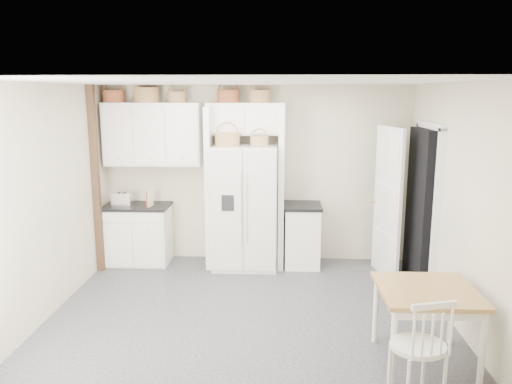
{
  "coord_description": "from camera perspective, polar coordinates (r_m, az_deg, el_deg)",
  "views": [
    {
      "loc": [
        0.34,
        -5.32,
        2.48
      ],
      "look_at": [
        0.06,
        0.4,
        1.35
      ],
      "focal_mm": 35.0,
      "sensor_mm": 36.0,
      "label": 1
    }
  ],
  "objects": [
    {
      "name": "floor",
      "position": [
        5.88,
        -0.83,
        -13.73
      ],
      "size": [
        4.5,
        4.5,
        0.0
      ],
      "primitive_type": "plane",
      "color": "#282730",
      "rests_on": "ground"
    },
    {
      "name": "ceiling",
      "position": [
        5.33,
        -0.91,
        12.49
      ],
      "size": [
        4.5,
        4.5,
        0.0
      ],
      "primitive_type": "plane",
      "color": "white",
      "rests_on": "wall_back"
    },
    {
      "name": "wall_back",
      "position": [
        7.43,
        0.1,
        2.06
      ],
      "size": [
        4.5,
        0.0,
        4.5
      ],
      "primitive_type": "plane",
      "rotation": [
        1.57,
        0.0,
        0.0
      ],
      "color": "beige",
      "rests_on": "floor"
    },
    {
      "name": "wall_left",
      "position": [
        6.04,
        -22.71,
        -0.96
      ],
      "size": [
        0.0,
        4.0,
        4.0
      ],
      "primitive_type": "plane",
      "rotation": [
        1.57,
        0.0,
        1.57
      ],
      "color": "beige",
      "rests_on": "floor"
    },
    {
      "name": "wall_right",
      "position": [
        5.78,
        22.01,
        -1.41
      ],
      "size": [
        0.0,
        4.0,
        4.0
      ],
      "primitive_type": "plane",
      "rotation": [
        1.57,
        0.0,
        -1.57
      ],
      "color": "beige",
      "rests_on": "floor"
    },
    {
      "name": "refrigerator",
      "position": [
        7.15,
        -1.24,
        -1.71
      ],
      "size": [
        0.91,
        0.73,
        1.76
      ],
      "primitive_type": "cube",
      "color": "silver",
      "rests_on": "floor"
    },
    {
      "name": "base_cab_left",
      "position": [
        7.61,
        -13.29,
        -4.81
      ],
      "size": [
        0.91,
        0.57,
        0.84
      ],
      "primitive_type": "cube",
      "color": "white",
      "rests_on": "floor"
    },
    {
      "name": "base_cab_right",
      "position": [
        7.32,
        5.29,
        -5.06
      ],
      "size": [
        0.49,
        0.59,
        0.87
      ],
      "primitive_type": "cube",
      "color": "white",
      "rests_on": "floor"
    },
    {
      "name": "dining_table",
      "position": [
        5.04,
        18.75,
        -14.26
      ],
      "size": [
        0.88,
        0.88,
        0.73
      ],
      "primitive_type": "cube",
      "rotation": [
        0.0,
        0.0,
        0.01
      ],
      "color": "brown",
      "rests_on": "floor"
    },
    {
      "name": "windsor_chair",
      "position": [
        4.44,
        18.05,
        -16.38
      ],
      "size": [
        0.55,
        0.52,
        0.93
      ],
      "primitive_type": "cube",
      "rotation": [
        0.0,
        0.0,
        0.26
      ],
      "color": "white",
      "rests_on": "floor"
    },
    {
      "name": "counter_left",
      "position": [
        7.5,
        -13.44,
        -1.59
      ],
      "size": [
        0.94,
        0.61,
        0.04
      ],
      "primitive_type": "cube",
      "color": "black",
      "rests_on": "base_cab_left"
    },
    {
      "name": "counter_right",
      "position": [
        7.21,
        5.35,
        -1.58
      ],
      "size": [
        0.53,
        0.63,
        0.04
      ],
      "primitive_type": "cube",
      "color": "black",
      "rests_on": "base_cab_right"
    },
    {
      "name": "toaster",
      "position": [
        7.48,
        -15.07,
        -0.81
      ],
      "size": [
        0.28,
        0.16,
        0.19
      ],
      "primitive_type": "cube",
      "rotation": [
        0.0,
        0.0,
        0.01
      ],
      "color": "silver",
      "rests_on": "counter_left"
    },
    {
      "name": "cookbook_red",
      "position": [
        7.35,
        -12.17,
        -0.73
      ],
      "size": [
        0.04,
        0.15,
        0.23
      ],
      "primitive_type": "cube",
      "rotation": [
        0.0,
        0.0,
        0.02
      ],
      "color": "#99361F",
      "rests_on": "counter_left"
    },
    {
      "name": "cookbook_cream",
      "position": [
        7.34,
        -12.04,
        -0.73
      ],
      "size": [
        0.06,
        0.16,
        0.23
      ],
      "primitive_type": "cube",
      "rotation": [
        0.0,
        0.0,
        -0.2
      ],
      "color": "beige",
      "rests_on": "counter_left"
    },
    {
      "name": "basket_upper_a",
      "position": [
        7.54,
        -15.97,
        10.45
      ],
      "size": [
        0.3,
        0.3,
        0.17
      ],
      "primitive_type": "cylinder",
      "color": "brown",
      "rests_on": "upper_cabinet"
    },
    {
      "name": "basket_upper_b",
      "position": [
        7.4,
        -12.38,
        10.77
      ],
      "size": [
        0.36,
        0.36,
        0.21
      ],
      "primitive_type": "cylinder",
      "color": "brown",
      "rests_on": "upper_cabinet"
    },
    {
      "name": "basket_upper_c",
      "position": [
        7.3,
        -9.01,
        10.67
      ],
      "size": [
        0.27,
        0.27,
        0.16
      ],
      "primitive_type": "cylinder",
      "color": "brown",
      "rests_on": "upper_cabinet"
    },
    {
      "name": "basket_bridge_a",
      "position": [
        7.19,
        -3.19,
        10.87
      ],
      "size": [
        0.32,
        0.32,
        0.18
      ],
      "primitive_type": "cylinder",
      "color": "brown",
      "rests_on": "bridge_cabinet"
    },
    {
      "name": "basket_bridge_b",
      "position": [
        7.16,
        0.42,
        10.87
      ],
      "size": [
        0.31,
        0.31,
        0.18
      ],
      "primitive_type": "cylinder",
      "color": "brown",
      "rests_on": "bridge_cabinet"
    },
    {
      "name": "basket_fridge_a",
      "position": [
        6.92,
        -3.3,
        6.0
      ],
      "size": [
        0.34,
        0.34,
        0.18
      ],
      "primitive_type": "cylinder",
      "color": "brown",
      "rests_on": "refrigerator"
    },
    {
      "name": "basket_fridge_b",
      "position": [
        6.89,
        0.38,
        5.8
      ],
      "size": [
        0.25,
        0.25,
        0.13
      ],
      "primitive_type": "cylinder",
      "color": "brown",
      "rests_on": "refrigerator"
    },
    {
      "name": "upper_cabinet",
      "position": [
        7.41,
        -11.71,
        6.49
      ],
      "size": [
        1.4,
        0.34,
        0.9
      ],
      "primitive_type": "cube",
      "color": "white",
      "rests_on": "wall_back"
    },
    {
      "name": "bridge_cabinet",
      "position": [
        7.18,
        -1.17,
        8.37
      ],
      "size": [
        1.12,
        0.34,
        0.45
      ],
      "primitive_type": "cube",
      "color": "white",
      "rests_on": "wall_back"
    },
    {
      "name": "fridge_panel_left",
      "position": [
        7.22,
        -5.25,
        0.54
      ],
      "size": [
        0.08,
        0.6,
        2.3
      ],
      "primitive_type": "cube",
      "color": "white",
      "rests_on": "floor"
    },
    {
      "name": "fridge_panel_right",
      "position": [
        7.15,
        2.87,
        0.47
      ],
      "size": [
        0.08,
        0.6,
        2.3
      ],
      "primitive_type": "cube",
      "color": "white",
      "rests_on": "floor"
    },
    {
      "name": "trim_post",
      "position": [
        7.24,
        -17.83,
        1.28
      ],
      "size": [
        0.09,
        0.09,
        2.6
      ],
      "primitive_type": "cube",
      "color": "#442A1C",
      "rests_on": "floor"
    },
    {
      "name": "doorway_void",
      "position": [
        6.74,
        18.37,
        -1.85
      ],
      "size": [
        0.18,
        0.85,
        2.05
      ],
      "primitive_type": "cube",
      "color": "black",
      "rests_on": "floor"
    },
    {
      "name": "door_slab",
      "position": [
        6.97,
        14.79,
        -1.22
      ],
      "size": [
        0.21,
        0.79,
        2.05
      ],
      "primitive_type": "cube",
      "rotation": [
        0.0,
        0.0,
        -1.36
      ],
      "color": "white",
      "rests_on": "floor"
    }
  ]
}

